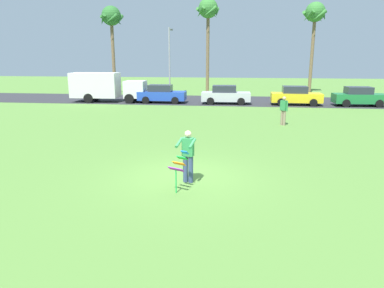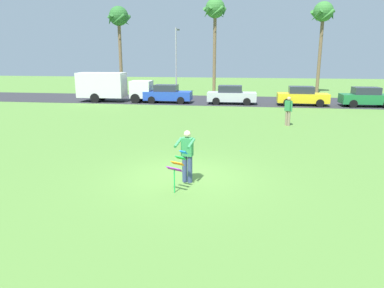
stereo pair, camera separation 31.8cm
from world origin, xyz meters
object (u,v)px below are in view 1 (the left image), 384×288
(parked_truck_white_box, at_px, (104,86))
(palm_tree_right_near, at_px, (208,13))
(parked_car_blue, at_px, (162,94))
(parked_car_green, at_px, (359,97))
(palm_tree_left_near, at_px, (111,20))
(kite_held, at_px, (179,165))
(streetlight_pole, at_px, (170,57))
(parked_car_silver, at_px, (226,95))
(parked_car_yellow, at_px, (296,96))
(person_walker_near, at_px, (284,110))
(palm_tree_centre_far, at_px, (315,17))
(person_kite_flyer, at_px, (188,154))

(parked_truck_white_box, xyz_separation_m, palm_tree_right_near, (8.56, 9.55, 7.21))
(parked_truck_white_box, bearing_deg, parked_car_blue, -0.01)
(parked_car_green, relative_size, palm_tree_left_near, 0.45)
(kite_held, height_order, parked_car_green, parked_car_green)
(parked_car_blue, height_order, palm_tree_right_near, palm_tree_right_near)
(streetlight_pole, bearing_deg, parked_car_green, -22.47)
(kite_held, bearing_deg, parked_car_silver, 88.32)
(parked_car_yellow, relative_size, person_walker_near, 2.44)
(kite_held, bearing_deg, parked_truck_white_box, 116.09)
(parked_truck_white_box, bearing_deg, parked_car_yellow, -0.00)
(parked_car_yellow, xyz_separation_m, palm_tree_centre_far, (3.12, 10.82, 7.48))
(parked_car_yellow, xyz_separation_m, palm_tree_left_near, (-18.91, 8.38, 7.16))
(parked_car_blue, bearing_deg, parked_car_yellow, 0.00)
(parked_car_blue, height_order, streetlight_pole, streetlight_pole)
(streetlight_pole, bearing_deg, parked_car_silver, -48.88)
(parked_truck_white_box, height_order, parked_car_yellow, parked_truck_white_box)
(palm_tree_right_near, xyz_separation_m, palm_tree_centre_far, (11.50, 1.27, -0.37))
(person_walker_near, bearing_deg, palm_tree_centre_far, 75.55)
(parked_truck_white_box, distance_m, parked_car_green, 22.11)
(parked_car_silver, height_order, palm_tree_left_near, palm_tree_left_near)
(parked_car_silver, xyz_separation_m, person_walker_near, (3.82, -9.60, 0.16))
(person_kite_flyer, height_order, parked_car_green, person_kite_flyer)
(parked_car_silver, height_order, parked_car_green, same)
(parked_car_yellow, xyz_separation_m, streetlight_pole, (-12.25, 7.19, 3.22))
(parked_truck_white_box, height_order, parked_car_blue, parked_truck_white_box)
(parked_truck_white_box, distance_m, palm_tree_right_near, 14.71)
(palm_tree_centre_far, bearing_deg, parked_car_blue, -143.76)
(person_kite_flyer, height_order, kite_held, person_kite_flyer)
(parked_truck_white_box, height_order, person_walker_near, parked_truck_white_box)
(streetlight_pole, bearing_deg, parked_truck_white_box, -123.13)
(parked_car_green, bearing_deg, parked_car_silver, 180.00)
(palm_tree_centre_far, bearing_deg, parked_car_green, -79.37)
(palm_tree_right_near, height_order, palm_tree_centre_far, palm_tree_right_near)
(parked_car_yellow, distance_m, palm_tree_centre_far, 13.52)
(palm_tree_right_near, bearing_deg, person_kite_flyer, -86.26)
(parked_car_blue, height_order, palm_tree_centre_far, palm_tree_centre_far)
(palm_tree_right_near, xyz_separation_m, person_walker_near, (6.24, -19.15, -7.68))
(person_kite_flyer, xyz_separation_m, parked_truck_white_box, (-10.52, 20.32, 0.46))
(parked_car_blue, bearing_deg, parked_truck_white_box, 179.99)
(parked_car_yellow, relative_size, palm_tree_right_near, 0.42)
(parked_car_green, relative_size, palm_tree_centre_far, 0.44)
(kite_held, relative_size, palm_tree_centre_far, 0.12)
(parked_car_blue, distance_m, parked_car_yellow, 11.65)
(parked_car_green, xyz_separation_m, person_walker_near, (-7.30, -9.60, 0.16))
(parked_car_blue, distance_m, parked_car_green, 16.80)
(person_kite_flyer, xyz_separation_m, streetlight_pole, (-5.82, 27.52, 3.05))
(parked_car_green, xyz_separation_m, streetlight_pole, (-17.40, 7.20, 3.22))
(parked_car_silver, xyz_separation_m, palm_tree_centre_far, (9.09, 10.82, 7.48))
(parked_car_blue, distance_m, person_walker_near, 13.51)
(parked_car_blue, height_order, parked_car_silver, same)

